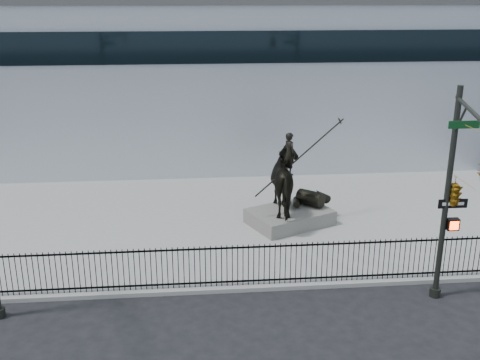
{
  "coord_description": "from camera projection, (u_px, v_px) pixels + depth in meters",
  "views": [
    {
      "loc": [
        -0.93,
        -15.6,
        9.56
      ],
      "look_at": [
        1.03,
        6.0,
        2.32
      ],
      "focal_mm": 42.0,
      "sensor_mm": 36.0,
      "label": 1
    }
  ],
  "objects": [
    {
      "name": "traffic_signal_right",
      "position": [
        470.0,
        179.0,
        14.97
      ],
      "size": [
        2.17,
        6.86,
        7.0
      ],
      "color": "black",
      "rests_on": "ground"
    },
    {
      "name": "equestrian_statue",
      "position": [
        292.0,
        181.0,
        23.55
      ],
      "size": [
        3.88,
        3.3,
        3.59
      ],
      "rotation": [
        0.0,
        0.0,
        0.43
      ],
      "color": "black",
      "rests_on": "statue_plinth"
    },
    {
      "name": "building",
      "position": [
        204.0,
        78.0,
        35.32
      ],
      "size": [
        44.0,
        14.0,
        9.0
      ],
      "primitive_type": "cube",
      "color": "silver",
      "rests_on": "ground"
    },
    {
      "name": "picket_fence",
      "position": [
        222.0,
        266.0,
        18.74
      ],
      "size": [
        22.1,
        0.1,
        1.5
      ],
      "color": "black",
      "rests_on": "plaza"
    },
    {
      "name": "plaza",
      "position": [
        214.0,
        222.0,
        24.44
      ],
      "size": [
        30.0,
        12.0,
        0.15
      ],
      "primitive_type": "cube",
      "color": "gray",
      "rests_on": "ground"
    },
    {
      "name": "statue_plinth",
      "position": [
        290.0,
        217.0,
        24.02
      ],
      "size": [
        3.95,
        3.43,
        0.62
      ],
      "primitive_type": "cube",
      "rotation": [
        0.0,
        0.0,
        0.43
      ],
      "color": "#5F5B57",
      "rests_on": "plaza"
    },
    {
      "name": "ground",
      "position": [
        225.0,
        309.0,
        17.85
      ],
      "size": [
        120.0,
        120.0,
        0.0
      ],
      "primitive_type": "plane",
      "color": "black",
      "rests_on": "ground"
    }
  ]
}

